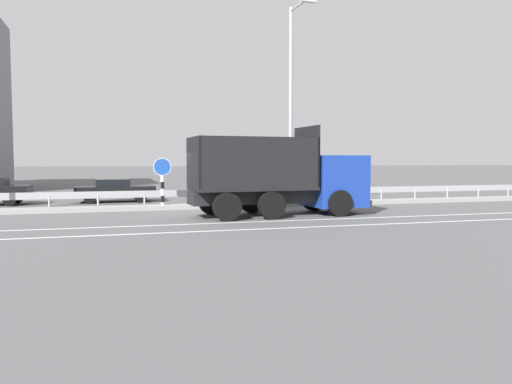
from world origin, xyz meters
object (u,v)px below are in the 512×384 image
at_px(street_lamp_2, 292,98).
at_px(parked_car_4, 115,190).
at_px(dump_truck, 298,183).
at_px(median_road_sign, 162,182).

xyz_separation_m(street_lamp_2, parked_car_4, (-8.14, 4.84, -4.52)).
bearing_deg(street_lamp_2, dump_truck, -106.03).
height_order(street_lamp_2, parked_car_4, street_lamp_2).
xyz_separation_m(dump_truck, median_road_sign, (-5.08, 3.75, -0.03)).
bearing_deg(median_road_sign, street_lamp_2, -2.27).
height_order(dump_truck, parked_car_4, dump_truck).
bearing_deg(parked_car_4, dump_truck, 39.07).
bearing_deg(dump_truck, street_lamp_2, 160.84).
height_order(dump_truck, street_lamp_2, street_lamp_2).
relative_size(dump_truck, street_lamp_2, 0.77).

